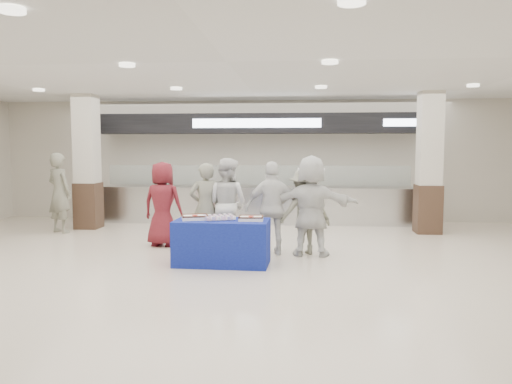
# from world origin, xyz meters

# --- Properties ---
(ground) EXTENTS (14.00, 14.00, 0.00)m
(ground) POSITION_xyz_m (0.00, 0.00, 0.00)
(ground) COLOR beige
(ground) RESTS_ON ground
(serving_line) EXTENTS (8.70, 0.85, 2.80)m
(serving_line) POSITION_xyz_m (0.00, 5.40, 1.16)
(serving_line) COLOR silver
(serving_line) RESTS_ON ground
(column_left) EXTENTS (0.55, 0.55, 3.20)m
(column_left) POSITION_xyz_m (-4.00, 4.20, 1.53)
(column_left) COLOR #342217
(column_left) RESTS_ON ground
(column_right) EXTENTS (0.55, 0.55, 3.20)m
(column_right) POSITION_xyz_m (4.00, 4.20, 1.53)
(column_right) COLOR #342217
(column_right) RESTS_ON ground
(display_table) EXTENTS (1.58, 0.84, 0.75)m
(display_table) POSITION_xyz_m (-0.20, 0.73, 0.38)
(display_table) COLOR navy
(display_table) RESTS_ON ground
(sheet_cake_left) EXTENTS (0.50, 0.43, 0.09)m
(sheet_cake_left) POSITION_xyz_m (-0.66, 0.75, 0.80)
(sheet_cake_left) COLOR white
(sheet_cake_left) RESTS_ON display_table
(sheet_cake_right) EXTENTS (0.41, 0.33, 0.09)m
(sheet_cake_right) POSITION_xyz_m (0.29, 0.72, 0.79)
(sheet_cake_right) COLOR white
(sheet_cake_right) RESTS_ON display_table
(cupcake_tray) EXTENTS (0.52, 0.46, 0.07)m
(cupcake_tray) POSITION_xyz_m (-0.25, 0.78, 0.79)
(cupcake_tray) COLOR #A6A6AB
(cupcake_tray) RESTS_ON display_table
(civilian_maroon) EXTENTS (0.89, 0.66, 1.67)m
(civilian_maroon) POSITION_xyz_m (-1.60, 2.20, 0.83)
(civilian_maroon) COLOR maroon
(civilian_maroon) RESTS_ON ground
(soldier_a) EXTENTS (0.71, 0.58, 1.66)m
(soldier_a) POSITION_xyz_m (-0.68, 1.79, 0.83)
(soldier_a) COLOR slate
(soldier_a) RESTS_ON ground
(chef_tall) EXTENTS (1.05, 0.95, 1.75)m
(chef_tall) POSITION_xyz_m (-0.30, 1.96, 0.88)
(chef_tall) COLOR white
(chef_tall) RESTS_ON ground
(chef_short) EXTENTS (1.04, 0.55, 1.70)m
(chef_short) POSITION_xyz_m (0.60, 1.60, 0.85)
(chef_short) COLOR white
(chef_short) RESTS_ON ground
(soldier_b) EXTENTS (1.14, 0.85, 1.56)m
(soldier_b) POSITION_xyz_m (1.17, 1.70, 0.78)
(soldier_b) COLOR slate
(soldier_b) RESTS_ON ground
(civilian_white) EXTENTS (1.71, 0.65, 1.81)m
(civilian_white) POSITION_xyz_m (1.29, 1.55, 0.91)
(civilian_white) COLOR white
(civilian_white) RESTS_ON ground
(soldier_bg) EXTENTS (0.79, 0.69, 1.83)m
(soldier_bg) POSITION_xyz_m (-4.39, 3.53, 0.91)
(soldier_bg) COLOR slate
(soldier_bg) RESTS_ON ground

